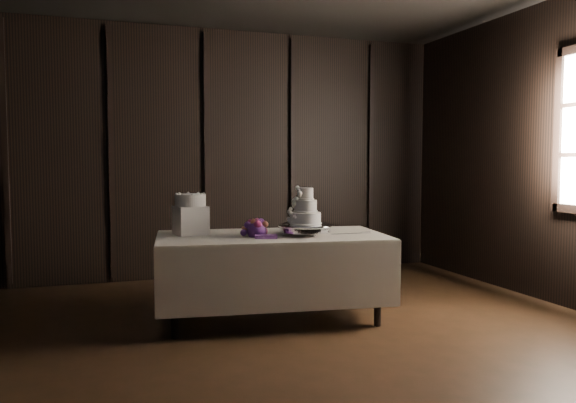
{
  "coord_description": "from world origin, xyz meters",
  "views": [
    {
      "loc": [
        -1.24,
        -3.27,
        1.4
      ],
      "look_at": [
        0.34,
        1.42,
        1.05
      ],
      "focal_mm": 35.0,
      "sensor_mm": 36.0,
      "label": 1
    }
  ],
  "objects": [
    {
      "name": "small_cake",
      "position": [
        -0.48,
        1.67,
        1.06
      ],
      "size": [
        0.36,
        0.36,
        0.11
      ],
      "primitive_type": "cylinder",
      "rotation": [
        0.0,
        0.0,
        0.43
      ],
      "color": "white",
      "rests_on": "box_pedestal"
    },
    {
      "name": "cake_stand",
      "position": [
        0.47,
        1.32,
        0.81
      ],
      "size": [
        0.49,
        0.49,
        0.09
      ],
      "primitive_type": "cylinder",
      "rotation": [
        0.0,
        0.0,
        0.01
      ],
      "color": "silver",
      "rests_on": "display_table"
    },
    {
      "name": "box_pedestal",
      "position": [
        -0.48,
        1.67,
        0.89
      ],
      "size": [
        0.3,
        0.3,
        0.25
      ],
      "primitive_type": "cube",
      "rotation": [
        0.0,
        0.0,
        0.18
      ],
      "color": "white",
      "rests_on": "display_table"
    },
    {
      "name": "wedding_cake",
      "position": [
        0.45,
        1.31,
        0.98
      ],
      "size": [
        0.3,
        0.27,
        0.32
      ],
      "rotation": [
        0.0,
        0.0,
        0.13
      ],
      "color": "white",
      "rests_on": "cake_stand"
    },
    {
      "name": "display_table",
      "position": [
        0.19,
        1.42,
        0.42
      ],
      "size": [
        2.11,
        1.29,
        0.76
      ],
      "rotation": [
        0.0,
        0.0,
        -0.13
      ],
      "color": "beige",
      "rests_on": "ground"
    },
    {
      "name": "cake_knife",
      "position": [
        0.82,
        1.23,
        0.77
      ],
      "size": [
        0.37,
        0.05,
        0.01
      ],
      "primitive_type": "cube",
      "rotation": [
        0.0,
        0.0,
        -0.06
      ],
      "color": "silver",
      "rests_on": "display_table"
    },
    {
      "name": "bouquet",
      "position": [
        0.03,
        1.33,
        0.83
      ],
      "size": [
        0.39,
        0.47,
        0.19
      ],
      "primitive_type": null,
      "rotation": [
        0.0,
        0.0,
        -0.26
      ],
      "color": "#BA3F6F",
      "rests_on": "display_table"
    },
    {
      "name": "room",
      "position": [
        0.0,
        0.0,
        1.5
      ],
      "size": [
        6.08,
        7.08,
        3.08
      ],
      "color": "black",
      "rests_on": "ground"
    }
  ]
}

